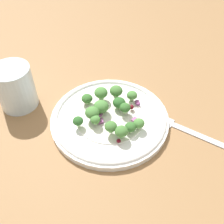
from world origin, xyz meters
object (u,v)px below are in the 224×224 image
(broccoli_floret_1, at_px, (87,99))
(water_glass, at_px, (15,87))
(broccoli_floret_0, at_px, (113,127))
(broccoli_floret_2, at_px, (121,132))
(plate, at_px, (112,118))
(fork, at_px, (194,133))

(broccoli_floret_1, height_order, water_glass, water_glass)
(broccoli_floret_0, distance_m, broccoli_floret_2, 0.02)
(water_glass, bearing_deg, plate, 72.23)
(plate, relative_size, water_glass, 2.55)
(plate, bearing_deg, broccoli_floret_0, -1.21)
(broccoli_floret_2, distance_m, fork, 0.15)
(plate, xyz_separation_m, broccoli_floret_2, (0.05, 0.01, 0.02))
(broccoli_floret_0, bearing_deg, fork, 90.65)
(water_glass, bearing_deg, fork, 73.51)
(broccoli_floret_2, relative_size, fork, 0.15)
(plate, relative_size, broccoli_floret_1, 10.21)
(broccoli_floret_1, distance_m, broccoli_floret_2, 0.11)
(plate, height_order, broccoli_floret_1, broccoli_floret_1)
(plate, bearing_deg, fork, 75.12)
(fork, bearing_deg, broccoli_floret_2, -84.90)
(broccoli_floret_2, height_order, fork, broccoli_floret_2)
(broccoli_floret_1, bearing_deg, broccoli_floret_2, 33.86)
(broccoli_floret_0, xyz_separation_m, fork, (-0.00, 0.16, -0.03))
(plate, height_order, broccoli_floret_2, broccoli_floret_2)
(fork, height_order, water_glass, water_glass)
(plate, height_order, broccoli_floret_0, broccoli_floret_0)
(broccoli_floret_1, relative_size, water_glass, 0.25)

